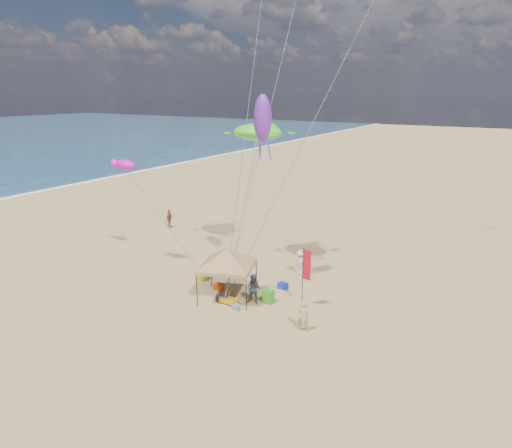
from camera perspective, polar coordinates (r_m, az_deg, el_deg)
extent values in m
plane|color=tan|center=(24.51, -3.73, -10.72)|extent=(280.00, 280.00, 0.00)
cylinder|color=black|center=(27.04, -5.60, -5.99)|extent=(0.05, 0.05, 1.79)
cylinder|color=black|center=(26.43, 0.03, -6.45)|extent=(0.05, 0.05, 1.79)
cylinder|color=black|center=(24.69, -7.41, -8.31)|extent=(0.05, 0.05, 1.79)
cylinder|color=black|center=(24.02, -1.23, -8.90)|extent=(0.05, 0.05, 1.79)
cube|color=#A17948|center=(25.12, -3.59, -5.27)|extent=(3.56, 3.56, 0.22)
pyramid|color=#A17948|center=(24.76, -3.64, -3.10)|extent=(5.11, 5.11, 0.90)
cylinder|color=black|center=(24.40, 5.86, -6.67)|extent=(0.04, 0.04, 3.28)
cube|color=red|center=(23.99, 6.39, -5.15)|extent=(0.48, 0.09, 1.64)
cube|color=#CA4010|center=(26.80, -4.66, -7.82)|extent=(0.54, 0.38, 0.38)
cube|color=#1634B8|center=(26.87, 3.40, -7.73)|extent=(0.54, 0.38, 0.38)
cylinder|color=#0E113E|center=(25.38, -4.16, -9.28)|extent=(0.69, 0.54, 0.36)
cylinder|color=orange|center=(29.72, -2.60, -5.29)|extent=(0.54, 0.69, 0.36)
cube|color=#32961B|center=(25.13, 1.58, -9.08)|extent=(0.50, 0.50, 0.70)
cube|color=#B9C816|center=(28.18, -6.72, -6.28)|extent=(0.50, 0.50, 0.70)
cube|color=gray|center=(24.42, -2.47, -10.44)|extent=(0.34, 0.30, 0.28)
cube|color=#CB9116|center=(25.11, -3.48, -9.52)|extent=(0.90, 0.50, 0.24)
imported|color=tan|center=(22.35, 5.96, -11.40)|extent=(0.65, 0.53, 1.54)
imported|color=#353A49|center=(24.80, -0.28, -8.17)|extent=(0.93, 0.78, 1.70)
imported|color=silver|center=(28.64, 5.64, -4.82)|extent=(1.20, 0.90, 1.66)
imported|color=#9F433D|center=(39.03, -10.81, 0.70)|extent=(0.61, 0.99, 1.57)
ellipsoid|color=#47D927|center=(29.41, 0.19, 11.45)|extent=(3.65, 3.14, 1.07)
ellipsoid|color=#D612B1|center=(29.99, -16.05, 7.13)|extent=(1.62, 0.98, 0.68)
ellipsoid|color=#6827A5|center=(25.45, 0.85, 13.11)|extent=(1.25, 1.25, 2.60)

